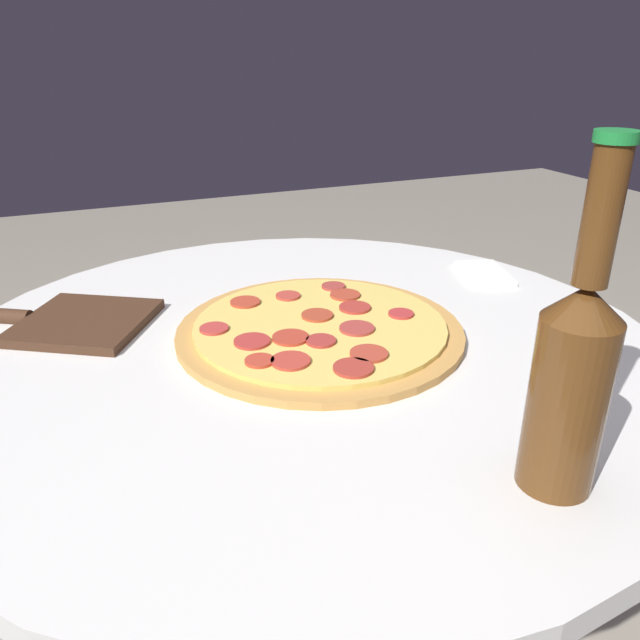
# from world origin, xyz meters

# --- Properties ---
(table) EXTENTS (0.88, 0.88, 0.74)m
(table) POSITION_xyz_m (0.00, 0.00, 0.54)
(table) COLOR silver
(table) RESTS_ON ground_plane
(pizza) EXTENTS (0.36, 0.36, 0.02)m
(pizza) POSITION_xyz_m (-0.01, 0.03, 0.75)
(pizza) COLOR #C68E47
(pizza) RESTS_ON table
(beer_bottle) EXTENTS (0.06, 0.06, 0.28)m
(beer_bottle) POSITION_xyz_m (0.33, 0.09, 0.84)
(beer_bottle) COLOR #563314
(beer_bottle) RESTS_ON table
(pizza_paddle) EXTENTS (0.22, 0.27, 0.02)m
(pizza_paddle) POSITION_xyz_m (-0.16, -0.26, 0.75)
(pizza_paddle) COLOR #422819
(pizza_paddle) RESTS_ON table
(napkin) EXTENTS (0.12, 0.10, 0.01)m
(napkin) POSITION_xyz_m (-0.11, 0.35, 0.75)
(napkin) COLOR white
(napkin) RESTS_ON table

